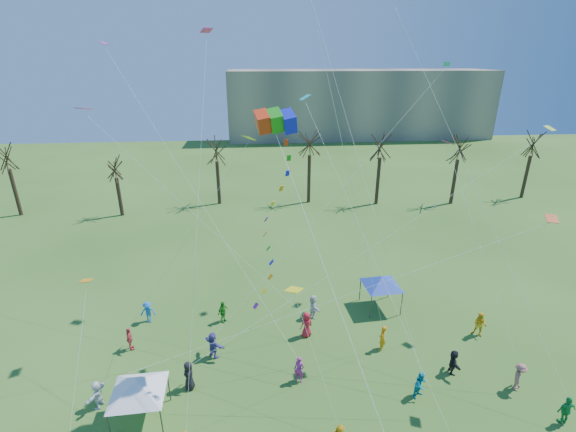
{
  "coord_description": "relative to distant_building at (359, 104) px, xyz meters",
  "views": [
    {
      "loc": [
        -2.94,
        -12.52,
        18.07
      ],
      "look_at": [
        -1.39,
        5.0,
        11.0
      ],
      "focal_mm": 25.0,
      "sensor_mm": 36.0,
      "label": 1
    }
  ],
  "objects": [
    {
      "name": "distant_building",
      "position": [
        0.0,
        0.0,
        0.0
      ],
      "size": [
        60.0,
        14.0,
        15.0
      ],
      "primitive_type": "cube",
      "color": "gray",
      "rests_on": "ground"
    },
    {
      "name": "bare_tree_row",
      "position": [
        -17.7,
        -46.02,
        -0.95
      ],
      "size": [
        69.84,
        7.67,
        9.85
      ],
      "color": "black",
      "rests_on": "ground"
    },
    {
      "name": "big_box_kite",
      "position": [
        -23.83,
        -76.99,
        2.79
      ],
      "size": [
        3.36,
        5.91,
        16.51
      ],
      "color": "red",
      "rests_on": "ground"
    },
    {
      "name": "canopy_tent_white",
      "position": [
        -31.2,
        -78.21,
        -5.08
      ],
      "size": [
        3.8,
        3.8,
        2.85
      ],
      "color": "#3F3F44",
      "rests_on": "ground"
    },
    {
      "name": "canopy_tent_blue",
      "position": [
        -15.62,
        -69.17,
        -5.17
      ],
      "size": [
        3.67,
        3.67,
        2.76
      ],
      "color": "#3F3F44",
      "rests_on": "ground"
    },
    {
      "name": "festival_crowd",
      "position": [
        -21.95,
        -75.72,
        -6.62
      ],
      "size": [
        25.74,
        13.75,
        1.86
      ],
      "color": "red",
      "rests_on": "ground"
    },
    {
      "name": "small_kites_aloft",
      "position": [
        -21.35,
        -71.98,
        6.74
      ],
      "size": [
        30.05,
        18.55,
        34.28
      ],
      "color": "orange",
      "rests_on": "ground"
    }
  ]
}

